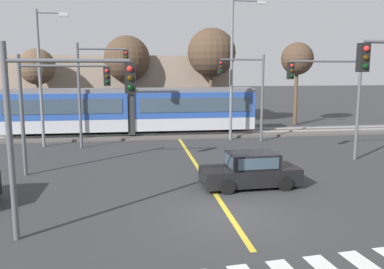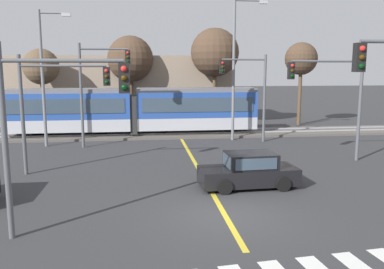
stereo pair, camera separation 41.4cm
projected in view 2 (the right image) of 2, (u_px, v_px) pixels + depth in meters
name	position (u px, v px, depth m)	size (l,w,h in m)	color
ground_plane	(225.00, 215.00, 14.29)	(200.00, 200.00, 0.00)	#333335
track_bed	(179.00, 134.00, 31.34)	(120.00, 4.00, 0.18)	#56514C
rail_near	(180.00, 133.00, 30.62)	(120.00, 0.08, 0.10)	#939399
rail_far	(178.00, 131.00, 32.03)	(120.00, 0.08, 0.10)	#939399
light_rail_tram	(134.00, 109.00, 30.60)	(18.50, 2.64, 3.43)	#B7BAC1
lane_centre_line	(200.00, 171.00, 20.38)	(0.20, 18.42, 0.01)	gold
sedan_crossing	(249.00, 171.00, 17.53)	(4.28, 2.07, 1.52)	black
traffic_light_mid_right	(335.00, 90.00, 21.94)	(4.25, 0.38, 5.79)	#515459
traffic_light_mid_left	(54.00, 96.00, 19.33)	(4.25, 0.38, 5.74)	#515459
traffic_light_near_left	(48.00, 112.00, 11.89)	(3.75, 0.38, 5.86)	#515459
traffic_light_far_left	(97.00, 80.00, 25.86)	(3.25, 0.38, 6.67)	#515459
traffic_light_far_right	(250.00, 85.00, 27.79)	(3.25, 0.38, 6.02)	#515459
street_lamp_west	(45.00, 71.00, 26.09)	(2.05, 0.28, 8.74)	slate
street_lamp_centre	(237.00, 62.00, 28.31)	(2.39, 0.28, 9.87)	slate
bare_tree_far_west	(41.00, 67.00, 33.06)	(2.91, 2.91, 6.68)	brown
bare_tree_west	(130.00, 59.00, 35.53)	(4.01, 4.01, 7.91)	brown
bare_tree_east	(215.00, 53.00, 35.21)	(4.20, 4.20, 8.54)	brown
bare_tree_far_east	(301.00, 59.00, 36.11)	(2.89, 2.89, 7.38)	brown
building_backdrop_far	(120.00, 89.00, 39.03)	(20.71, 6.00, 6.21)	gray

